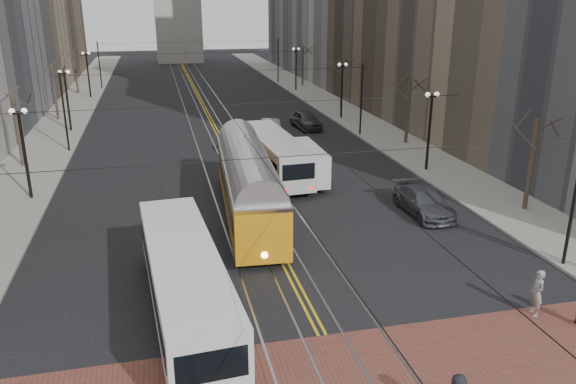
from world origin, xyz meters
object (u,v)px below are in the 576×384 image
sedan_silver (271,128)px  sedan_grey (306,120)px  rear_bus (275,156)px  cargo_van (303,165)px  pedestrian_b (537,293)px  sedan_parked (423,201)px  transit_bus (185,286)px  streetcar (248,189)px

sedan_silver → sedan_grey: bearing=34.6°
rear_bus → sedan_grey: size_ratio=2.25×
cargo_van → pedestrian_b: (4.78, -18.77, -0.31)m
rear_bus → sedan_parked: rear_bus is taller
rear_bus → cargo_van: 2.59m
transit_bus → cargo_van: 18.27m
rear_bus → sedan_silver: (2.30, 12.54, -0.72)m
streetcar → rear_bus: (3.14, 7.48, -0.22)m
transit_bus → sedan_parked: size_ratio=2.30×
sedan_grey → sedan_parked: (0.72, -24.25, -0.10)m
sedan_grey → sedan_silver: size_ratio=1.09×
streetcar → rear_bus: 8.12m
streetcar → sedan_grey: 24.33m
cargo_van → sedan_grey: cargo_van is taller
transit_bus → cargo_van: size_ratio=2.06×
transit_bus → streetcar: streetcar is taller
cargo_van → sedan_grey: size_ratio=1.16×
cargo_van → rear_bus: bearing=126.9°
transit_bus → pedestrian_b: 14.01m
transit_bus → streetcar: bearing=63.9°
sedan_parked → pedestrian_b: bearing=-94.1°
streetcar → sedan_parked: 10.39m
rear_bus → cargo_van: (1.54, -2.07, -0.18)m
streetcar → cargo_van: (4.69, 5.41, -0.40)m
streetcar → pedestrian_b: streetcar is taller
rear_bus → sedan_grey: (6.31, 14.92, -0.62)m
cargo_van → streetcar: bearing=-130.7°
transit_bus → pedestrian_b: bearing=-15.8°
cargo_van → sedan_silver: (0.76, 14.61, -0.54)m
sedan_silver → pedestrian_b: pedestrian_b is taller
transit_bus → cargo_van: (8.93, 15.94, -0.21)m
cargo_van → sedan_silver: 14.64m
sedan_parked → transit_bus: bearing=-149.6°
cargo_van → sedan_grey: (4.77, 16.99, -0.44)m
transit_bus → sedan_silver: (9.69, 30.55, -0.75)m
pedestrian_b → rear_bus: bearing=-154.2°
transit_bus → streetcar: (4.25, 10.53, 0.19)m
sedan_silver → pedestrian_b: size_ratio=2.37×
sedan_parked → pedestrian_b: pedestrian_b is taller
transit_bus → sedan_grey: 35.67m
rear_bus → cargo_van: rear_bus is taller
sedan_silver → sedan_parked: 22.38m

